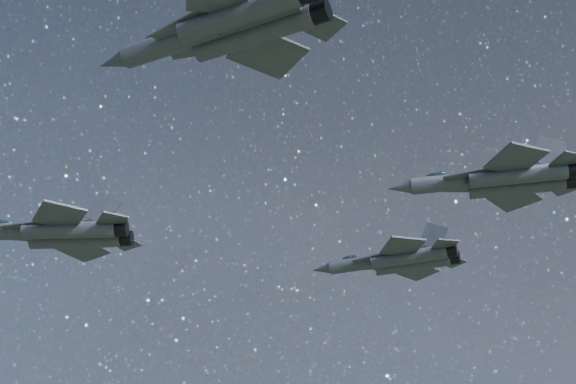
# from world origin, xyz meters

# --- Properties ---
(jet_lead) EXTENTS (18.74, 13.01, 4.71)m
(jet_lead) POSITION_xyz_m (-23.79, 3.42, 144.00)
(jet_lead) COLOR #363944
(jet_left) EXTENTS (16.45, 11.44, 4.14)m
(jet_left) POSITION_xyz_m (7.81, 16.71, 144.18)
(jet_left) COLOR #363944
(jet_right) EXTENTS (17.22, 11.74, 4.32)m
(jet_right) POSITION_xyz_m (0.33, -22.70, 143.15)
(jet_right) COLOR #363944
(jet_slot) EXTENTS (16.68, 11.93, 4.27)m
(jet_slot) POSITION_xyz_m (17.76, 1.88, 144.12)
(jet_slot) COLOR #363944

